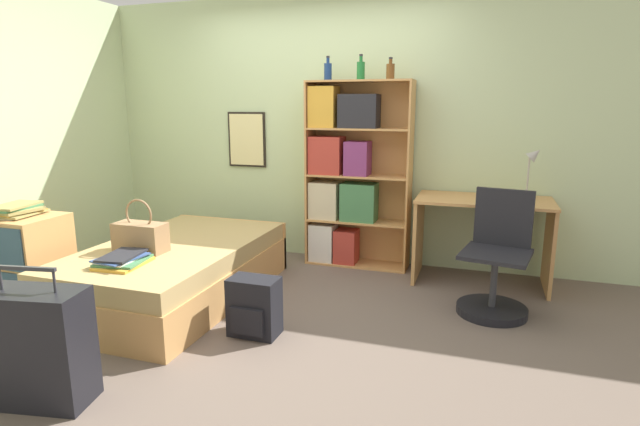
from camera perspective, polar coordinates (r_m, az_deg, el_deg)
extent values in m
plane|color=#66564C|center=(3.97, -6.76, -10.79)|extent=(14.00, 14.00, 0.00)
cube|color=beige|center=(5.07, 0.18, 9.44)|extent=(10.00, 0.06, 2.60)
cube|color=black|center=(5.35, -8.35, 8.30)|extent=(0.42, 0.02, 0.57)
cube|color=beige|center=(5.34, -8.41, 8.29)|extent=(0.38, 0.01, 0.53)
cube|color=beige|center=(5.13, -31.84, 7.65)|extent=(0.06, 10.00, 2.60)
cube|color=tan|center=(4.28, -16.10, -7.30)|extent=(1.15, 1.94, 0.31)
cube|color=tan|center=(4.21, -16.29, -4.38)|extent=(1.12, 1.91, 0.15)
cube|color=tan|center=(5.03, -10.06, -3.19)|extent=(1.15, 0.04, 0.45)
cube|color=#93704C|center=(4.03, -19.83, -2.63)|extent=(0.40, 0.19, 0.22)
torus|color=#93704C|center=(3.99, -20.02, -0.13)|extent=(0.23, 0.02, 0.23)
cube|color=gold|center=(3.76, -21.52, -5.41)|extent=(0.30, 0.37, 0.02)
cube|color=#427A4C|center=(3.77, -21.57, -5.07)|extent=(0.34, 0.36, 0.02)
cube|color=silver|center=(3.77, -21.78, -4.89)|extent=(0.23, 0.31, 0.01)
cube|color=#334C84|center=(3.77, -21.81, -4.74)|extent=(0.28, 0.36, 0.01)
cube|color=#232328|center=(3.78, -21.69, -4.50)|extent=(0.26, 0.37, 0.01)
cube|color=black|center=(3.08, -29.71, -13.16)|extent=(0.58, 0.36, 0.62)
cylinder|color=#2D2D33|center=(3.04, -32.71, -6.30)|extent=(0.01, 0.01, 0.12)
cylinder|color=#2D2D33|center=(2.86, -28.09, -6.88)|extent=(0.01, 0.01, 0.12)
cube|color=#2D2D33|center=(2.93, -30.60, -5.47)|extent=(0.33, 0.08, 0.02)
cube|color=tan|center=(4.57, -31.01, -4.65)|extent=(0.68, 0.47, 0.72)
cube|color=silver|center=(4.49, -31.48, -0.19)|extent=(0.27, 0.35, 0.01)
cube|color=#99894C|center=(4.48, -31.27, -0.03)|extent=(0.32, 0.38, 0.02)
cube|color=gold|center=(4.50, -31.37, 0.17)|extent=(0.30, 0.35, 0.01)
cube|color=#99894C|center=(4.47, -31.37, 0.29)|extent=(0.31, 0.33, 0.02)
cube|color=#427A4C|center=(4.47, -31.53, 0.52)|extent=(0.23, 0.35, 0.01)
cube|color=#99894C|center=(4.48, -31.52, 0.74)|extent=(0.28, 0.39, 0.02)
cube|color=tan|center=(4.93, -1.11, 4.53)|extent=(0.02, 0.30, 1.77)
cube|color=tan|center=(4.70, 10.19, 3.95)|extent=(0.02, 0.30, 1.77)
cube|color=tan|center=(4.94, 4.82, 4.49)|extent=(0.99, 0.01, 1.77)
cube|color=tan|center=(4.99, 4.24, -5.75)|extent=(0.96, 0.30, 0.02)
cube|color=tan|center=(4.88, 4.32, -0.89)|extent=(0.96, 0.30, 0.02)
cube|color=tan|center=(4.80, 4.41, 4.27)|extent=(0.96, 0.30, 0.02)
cube|color=tan|center=(4.75, 4.49, 9.56)|extent=(0.96, 0.30, 0.02)
cube|color=tan|center=(4.75, 4.58, 14.80)|extent=(0.96, 0.30, 0.02)
cube|color=silver|center=(5.01, 0.37, -3.30)|extent=(0.24, 0.23, 0.37)
cube|color=#B2382D|center=(4.95, 3.03, -3.79)|extent=(0.21, 0.23, 0.33)
cube|color=beige|center=(4.91, 0.61, 1.49)|extent=(0.28, 0.23, 0.36)
cube|color=#427A4C|center=(4.82, 4.50, 1.27)|extent=(0.33, 0.23, 0.36)
cube|color=#B2382D|center=(4.84, 0.79, 6.63)|extent=(0.31, 0.23, 0.36)
cube|color=#7A336B|center=(4.76, 4.33, 6.26)|extent=(0.22, 0.23, 0.32)
cube|color=gold|center=(4.83, 0.45, 12.01)|extent=(0.25, 0.23, 0.38)
cube|color=#232328|center=(4.73, 4.51, 11.52)|extent=(0.36, 0.23, 0.31)
cylinder|color=navy|center=(4.84, 0.91, 15.81)|extent=(0.07, 0.07, 0.15)
cylinder|color=navy|center=(4.85, 0.92, 17.02)|extent=(0.03, 0.03, 0.05)
cylinder|color=#232328|center=(4.85, 0.92, 17.41)|extent=(0.03, 0.03, 0.02)
cylinder|color=#1E6B2D|center=(4.72, 4.69, 15.88)|extent=(0.07, 0.07, 0.16)
cylinder|color=#1E6B2D|center=(4.73, 4.71, 17.13)|extent=(0.03, 0.03, 0.05)
cylinder|color=#232328|center=(4.73, 4.72, 17.53)|extent=(0.03, 0.03, 0.02)
cylinder|color=brown|center=(4.66, 8.05, 15.70)|extent=(0.08, 0.08, 0.13)
cylinder|color=brown|center=(4.66, 8.08, 16.78)|extent=(0.03, 0.03, 0.04)
cylinder|color=#232328|center=(4.67, 8.09, 17.12)|extent=(0.03, 0.03, 0.02)
cube|color=tan|center=(4.53, 18.25, 1.40)|extent=(1.14, 0.61, 0.02)
cube|color=tan|center=(4.64, 11.16, -2.75)|extent=(0.03, 0.57, 0.73)
cube|color=tan|center=(4.64, 24.72, -3.66)|extent=(0.03, 0.57, 0.73)
cylinder|color=#ADA89E|center=(4.63, 22.49, 1.57)|extent=(0.12, 0.12, 0.02)
cylinder|color=#ADA89E|center=(4.60, 22.67, 3.79)|extent=(0.02, 0.02, 0.35)
cone|color=#ADA89E|center=(4.58, 23.34, 6.21)|extent=(0.14, 0.10, 0.14)
cylinder|color=black|center=(4.06, 19.01, -10.42)|extent=(0.52, 0.52, 0.06)
cylinder|color=#333338|center=(3.99, 19.21, -7.80)|extent=(0.05, 0.05, 0.45)
cube|color=black|center=(3.92, 19.46, -4.47)|extent=(0.55, 0.55, 0.03)
cube|color=black|center=(4.07, 20.24, -0.48)|extent=(0.43, 0.12, 0.44)
cube|color=black|center=(3.49, -7.50, -10.54)|extent=(0.34, 0.21, 0.40)
cube|color=black|center=(3.42, -8.36, -12.20)|extent=(0.24, 0.03, 0.18)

